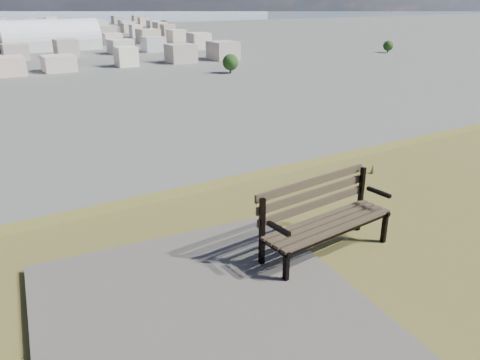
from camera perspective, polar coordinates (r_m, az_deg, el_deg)
park_bench at (r=5.59m, az=10.07°, el=-4.12°), size 1.76×0.71×0.90m
gravel_patch at (r=4.26m, az=-1.14°, el=-20.54°), size 3.52×4.70×0.09m
grass_tufts at (r=4.74m, az=26.68°, el=-17.00°), size 12.49×7.38×0.28m
arena at (r=295.49m, az=-22.05°, el=15.48°), size 52.09×22.47×21.89m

